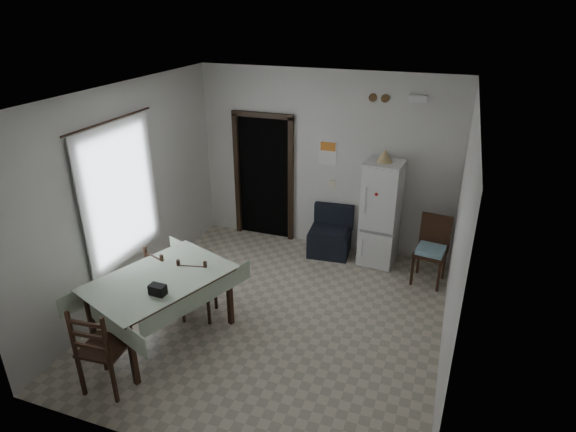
% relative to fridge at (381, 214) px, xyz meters
% --- Properties ---
extents(ground, '(4.50, 4.50, 0.00)m').
position_rel_fridge_xyz_m(ground, '(-1.00, -1.93, -0.83)').
color(ground, '#B9AE97').
rests_on(ground, ground).
extents(ceiling, '(4.20, 4.50, 0.02)m').
position_rel_fridge_xyz_m(ceiling, '(-1.00, -1.93, 2.07)').
color(ceiling, white).
rests_on(ceiling, ground).
extents(wall_back, '(4.20, 0.02, 2.90)m').
position_rel_fridge_xyz_m(wall_back, '(-1.00, 0.32, 0.62)').
color(wall_back, silver).
rests_on(wall_back, ground).
extents(wall_front, '(4.20, 0.02, 2.90)m').
position_rel_fridge_xyz_m(wall_front, '(-1.00, -4.18, 0.62)').
color(wall_front, silver).
rests_on(wall_front, ground).
extents(wall_left, '(0.02, 4.50, 2.90)m').
position_rel_fridge_xyz_m(wall_left, '(-3.10, -1.93, 0.62)').
color(wall_left, silver).
rests_on(wall_left, ground).
extents(wall_right, '(0.02, 4.50, 2.90)m').
position_rel_fridge_xyz_m(wall_right, '(1.10, -1.93, 0.62)').
color(wall_right, silver).
rests_on(wall_right, ground).
extents(doorway, '(1.06, 0.52, 2.22)m').
position_rel_fridge_xyz_m(doorway, '(-2.05, 0.52, 0.23)').
color(doorway, black).
rests_on(doorway, ground).
extents(window_recess, '(0.10, 1.20, 1.60)m').
position_rel_fridge_xyz_m(window_recess, '(-3.15, -2.13, 0.72)').
color(window_recess, silver).
rests_on(window_recess, ground).
extents(curtain, '(0.02, 1.45, 1.85)m').
position_rel_fridge_xyz_m(curtain, '(-3.04, -2.13, 0.72)').
color(curtain, silver).
rests_on(curtain, ground).
extents(curtain_rod, '(0.02, 1.60, 0.02)m').
position_rel_fridge_xyz_m(curtain_rod, '(-3.03, -2.13, 1.67)').
color(curtain_rod, black).
rests_on(curtain_rod, ground).
extents(calendar, '(0.28, 0.02, 0.40)m').
position_rel_fridge_xyz_m(calendar, '(-0.95, 0.31, 0.79)').
color(calendar, white).
rests_on(calendar, ground).
extents(calendar_image, '(0.24, 0.01, 0.14)m').
position_rel_fridge_xyz_m(calendar_image, '(-0.95, 0.30, 0.89)').
color(calendar_image, orange).
rests_on(calendar_image, ground).
extents(light_switch, '(0.08, 0.02, 0.12)m').
position_rel_fridge_xyz_m(light_switch, '(-0.85, 0.31, 0.27)').
color(light_switch, beige).
rests_on(light_switch, ground).
extents(vent_left, '(0.12, 0.03, 0.12)m').
position_rel_fridge_xyz_m(vent_left, '(-0.30, 0.30, 1.69)').
color(vent_left, brown).
rests_on(vent_left, ground).
extents(vent_right, '(0.12, 0.03, 0.12)m').
position_rel_fridge_xyz_m(vent_right, '(-0.12, 0.30, 1.69)').
color(vent_right, brown).
rests_on(vent_right, ground).
extents(emergency_light, '(0.25, 0.07, 0.09)m').
position_rel_fridge_xyz_m(emergency_light, '(0.35, 0.28, 1.72)').
color(emergency_light, white).
rests_on(emergency_light, ground).
extents(fridge, '(0.58, 0.58, 1.66)m').
position_rel_fridge_xyz_m(fridge, '(0.00, 0.00, 0.00)').
color(fridge, silver).
rests_on(fridge, ground).
extents(tan_cone, '(0.26, 0.26, 0.19)m').
position_rel_fridge_xyz_m(tan_cone, '(-0.01, 0.00, 0.93)').
color(tan_cone, tan).
rests_on(tan_cone, fridge).
extents(navy_seat, '(0.69, 0.67, 0.78)m').
position_rel_fridge_xyz_m(navy_seat, '(-0.79, 0.00, -0.44)').
color(navy_seat, black).
rests_on(navy_seat, ground).
extents(corner_chair, '(0.49, 0.49, 1.01)m').
position_rel_fridge_xyz_m(corner_chair, '(0.81, -0.37, -0.32)').
color(corner_chair, black).
rests_on(corner_chair, ground).
extents(dining_table, '(1.57, 1.90, 0.85)m').
position_rel_fridge_xyz_m(dining_table, '(-2.14, -2.76, -0.41)').
color(dining_table, '#B3C8AB').
rests_on(dining_table, ground).
extents(black_bag, '(0.19, 0.12, 0.12)m').
position_rel_fridge_xyz_m(black_bag, '(-1.95, -3.06, 0.08)').
color(black_bag, black).
rests_on(black_bag, dining_table).
extents(dining_chair_far_left, '(0.51, 0.51, 0.93)m').
position_rel_fridge_xyz_m(dining_chair_far_left, '(-2.44, -2.19, -0.37)').
color(dining_chair_far_left, black).
rests_on(dining_chair_far_left, ground).
extents(dining_chair_far_right, '(0.47, 0.47, 0.92)m').
position_rel_fridge_xyz_m(dining_chair_far_right, '(-1.95, -2.23, -0.37)').
color(dining_chair_far_right, black).
rests_on(dining_chair_far_right, ground).
extents(dining_chair_near_head, '(0.49, 0.49, 1.06)m').
position_rel_fridge_xyz_m(dining_chair_near_head, '(-2.24, -3.68, -0.30)').
color(dining_chair_near_head, black).
rests_on(dining_chair_near_head, ground).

